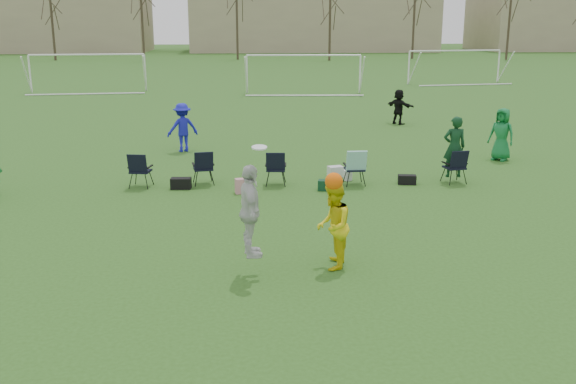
{
  "coord_description": "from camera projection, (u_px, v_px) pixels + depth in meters",
  "views": [
    {
      "loc": [
        -0.42,
        -9.58,
        4.41
      ],
      "look_at": [
        0.56,
        2.33,
        1.25
      ],
      "focal_mm": 40.0,
      "sensor_mm": 36.0,
      "label": 1
    }
  ],
  "objects": [
    {
      "name": "goal_mid",
      "position": [
        304.0,
        63.0,
        41.05
      ],
      "size": [
        7.4,
        0.63,
        2.46
      ],
      "rotation": [
        0.0,
        0.0,
        -0.07
      ],
      "color": "white",
      "rests_on": "ground"
    },
    {
      "name": "goal_left",
      "position": [
        88.0,
        62.0,
        41.87
      ],
      "size": [
        7.39,
        0.76,
        2.46
      ],
      "rotation": [
        0.0,
        0.0,
        0.09
      ],
      "color": "white",
      "rests_on": "ground"
    },
    {
      "name": "tree_line",
      "position": [
        239.0,
        17.0,
        76.41
      ],
      "size": [
        110.28,
        3.28,
        11.4
      ],
      "color": "#382B21",
      "rests_on": "ground"
    },
    {
      "name": "fielder_black",
      "position": [
        399.0,
        107.0,
        28.61
      ],
      "size": [
        1.22,
        1.44,
        1.55
      ],
      "primitive_type": "imported",
      "rotation": [
        0.0,
        0.0,
        2.2
      ],
      "color": "black",
      "rests_on": "ground"
    },
    {
      "name": "goal_right",
      "position": [
        455.0,
        57.0,
        47.78
      ],
      "size": [
        7.35,
        1.14,
        2.46
      ],
      "rotation": [
        0.0,
        0.0,
        0.14
      ],
      "color": "white",
      "rests_on": "ground"
    },
    {
      "name": "ground",
      "position": [
        266.0,
        304.0,
        10.4
      ],
      "size": [
        260.0,
        260.0,
        0.0
      ],
      "primitive_type": "plane",
      "color": "#2C541A",
      "rests_on": "ground"
    },
    {
      "name": "fielder_blue",
      "position": [
        183.0,
        127.0,
        22.5
      ],
      "size": [
        1.26,
        1.0,
        1.7
      ],
      "primitive_type": "imported",
      "rotation": [
        0.0,
        0.0,
        3.52
      ],
      "color": "#1819B5",
      "rests_on": "ground"
    },
    {
      "name": "fielder_green_far",
      "position": [
        502.0,
        134.0,
        21.05
      ],
      "size": [
        0.98,
        0.99,
        1.73
      ],
      "primitive_type": "imported",
      "rotation": [
        0.0,
        0.0,
        -0.8
      ],
      "color": "#147035",
      "rests_on": "ground"
    },
    {
      "name": "building_row",
      "position": [
        278.0,
        12.0,
        101.89
      ],
      "size": [
        126.0,
        16.0,
        13.0
      ],
      "color": "tan",
      "rests_on": "ground"
    },
    {
      "name": "center_contest",
      "position": [
        297.0,
        219.0,
        11.49
      ],
      "size": [
        2.16,
        1.28,
        2.38
      ],
      "color": "silver",
      "rests_on": "ground"
    },
    {
      "name": "sideline_setup",
      "position": [
        320.0,
        165.0,
        17.96
      ],
      "size": [
        9.5,
        1.99,
        1.89
      ],
      "color": "#0E361B",
      "rests_on": "ground"
    }
  ]
}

